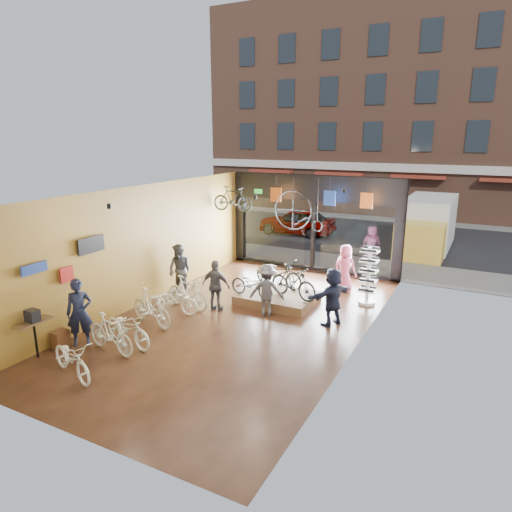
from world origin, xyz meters
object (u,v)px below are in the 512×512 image
Objects in this scene: floor_bike_5 at (187,293)px; floor_bike_3 at (151,308)px; customer_1 at (180,271)px; display_bike_right at (279,273)px; floor_bike_0 at (72,359)px; customer_5 at (333,297)px; sunglasses_rack at (368,276)px; display_platform at (277,298)px; box_truck at (426,226)px; customer_2 at (216,286)px; street_car at (297,221)px; floor_bike_2 at (128,328)px; customer_4 at (345,268)px; display_bike_left at (252,284)px; floor_bike_1 at (110,333)px; floor_bike_4 at (173,300)px; hung_bike at (233,199)px; penny_farthing at (300,212)px; display_bike_mid at (293,282)px; customer_3 at (267,290)px; customer_0 at (79,312)px.

floor_bike_3 is at bearing -173.92° from floor_bike_5.
display_bike_right is at bearing 33.70° from customer_1.
floor_bike_0 is 1.01× the size of customer_5.
sunglasses_rack is at bearing -32.53° from floor_bike_3.
floor_bike_3 is 6.81m from sunglasses_rack.
display_platform is 1.28× the size of display_bike_right.
box_truck is 3.50× the size of floor_bike_3.
customer_1 is 1.88m from customer_2.
street_car reaches higher than floor_bike_2.
display_bike_right is 1.14× the size of customer_4.
customer_1 is at bearing 57.32° from floor_bike_5.
sunglasses_rack is (3.23, 1.85, 0.22)m from display_bike_left.
floor_bike_4 is (-0.18, 2.76, -0.07)m from floor_bike_1.
floor_bike_2 is 7.37m from hung_bike.
floor_bike_5 is 2.05m from display_bike_left.
penny_farthing is (1.67, 7.59, 2.03)m from floor_bike_2.
customer_4 is at bearing -6.80° from display_bike_mid.
customer_3 reaches higher than floor_bike_5.
display_platform is 3.83m from penny_farthing.
display_bike_left is at bearing -148.26° from hung_bike.
customer_0 is (-2.97, -5.80, 0.10)m from display_bike_right.
sunglasses_rack reaches higher than customer_2.
box_truck is at bearing -50.21° from hung_bike.
penny_farthing reaches higher than box_truck.
floor_bike_3 is at bearing -66.86° from customer_1.
customer_3 is (2.30, 5.25, 0.36)m from floor_bike_0.
floor_bike_5 is (-5.61, -10.86, -0.71)m from box_truck.
customer_0 is 1.06× the size of customer_5.
customer_4 is at bearing -104.08° from box_truck.
display_bike_mid is 3.88m from customer_1.
customer_2 reaches higher than display_platform.
street_car reaches higher than floor_bike_0.
customer_4 is 0.87× the size of sunglasses_rack.
floor_bike_4 is at bearing 155.42° from display_bike_right.
customer_4 is (4.80, 7.34, -0.07)m from customer_0.
hung_bike reaches higher than customer_3.
floor_bike_5 is at bearing -23.11° from floor_bike_4.
display_bike_left is 1.18m from customer_2.
hung_bike is at bearing 70.20° from display_bike_right.
box_truck is at bearing 70.06° from display_platform.
sunglasses_rack is at bearing 25.24° from display_platform.
customer_0 is (-3.23, -5.14, 0.74)m from display_platform.
display_bike_mid is (2.85, 4.96, 0.33)m from floor_bike_1.
floor_bike_3 is at bearing 22.58° from floor_bike_0.
floor_bike_2 is (-0.02, 1.81, 0.02)m from floor_bike_0.
display_bike_left is 0.85× the size of sunglasses_rack.
hung_bike reaches higher than street_car.
floor_bike_1 is 1.06m from customer_0.
customer_2 is (2.10, -11.60, 0.09)m from street_car.
customer_2 is 4.63m from hung_bike.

